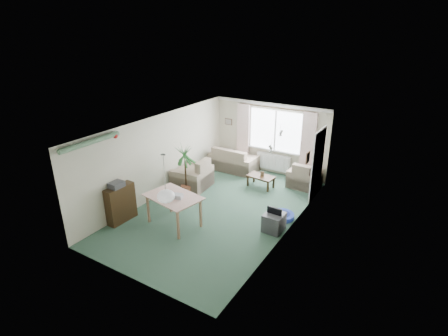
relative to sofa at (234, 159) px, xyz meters
The scene contains 25 objects.
ground 2.99m from the sofa, 68.20° to the right, with size 6.50×6.50×0.00m, color #2F4F3E.
window 1.76m from the sofa, 20.27° to the left, with size 1.80×0.03×1.30m, color white.
curtain_rod 2.30m from the sofa, 17.10° to the left, with size 2.60×0.03×0.03m, color black.
curtain_left 0.95m from the sofa, 68.46° to the left, with size 0.45×0.08×2.00m, color beige.
curtain_right 2.62m from the sofa, ahead, with size 0.45×0.08×2.00m, color beige.
radiator 1.37m from the sofa, 18.70° to the left, with size 1.20×0.10×0.55m, color white.
doorway 3.19m from the sofa, 10.11° to the right, with size 0.03×0.95×2.00m, color black.
pendant_lamp 5.32m from the sofa, 75.56° to the right, with size 0.36×0.36×0.36m, color white.
tinsel_garland 5.45m from the sofa, 99.22° to the right, with size 1.60×1.60×0.12m, color #196626.
bauble_cluster_a 3.53m from the sofa, 37.63° to the right, with size 0.20×0.20×0.20m, color silver.
bauble_cluster_b 4.46m from the sofa, 48.48° to the right, with size 0.20×0.20×0.20m, color silver.
wall_picture_back 1.33m from the sofa, 136.17° to the left, with size 0.28×0.03×0.22m, color brown.
wall_picture_right 3.63m from the sofa, 26.71° to the right, with size 0.03×0.24×0.30m, color brown.
sofa is the anchor object (origin of this frame).
armchair_corner 2.58m from the sofa, ahead, with size 0.91×0.86×0.81m, color beige.
armchair_left 1.94m from the sofa, 101.93° to the right, with size 1.06×1.00×0.95m, color #B8AD8B.
coffee_table 1.64m from the sofa, 28.73° to the right, with size 0.82×0.46×0.37m, color black.
photo_frame 1.66m from the sofa, 28.08° to the right, with size 0.12×0.02×0.16m, color brown.
bookshelf 4.55m from the sofa, 99.35° to the right, with size 0.27×0.80×0.98m, color black.
hifi_box 4.66m from the sofa, 99.18° to the right, with size 0.28×0.35×0.14m, color #39393E.
houseplant 2.46m from the sofa, 95.72° to the right, with size 0.67×0.67×1.57m, color #1E592D.
dining_table 3.98m from the sofa, 82.22° to the right, with size 1.25×0.83×0.78m, color tan.
gift_box 4.04m from the sofa, 80.07° to the right, with size 0.25×0.18×0.12m, color #B5B5C0.
tv_cube 4.03m from the sofa, 45.86° to the right, with size 0.46×0.50×0.46m, color #403F45.
pet_bed 3.55m from the sofa, 38.86° to the right, with size 0.62×0.62×0.12m, color navy.
Camera 1 is at (4.51, -7.10, 4.71)m, focal length 28.00 mm.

